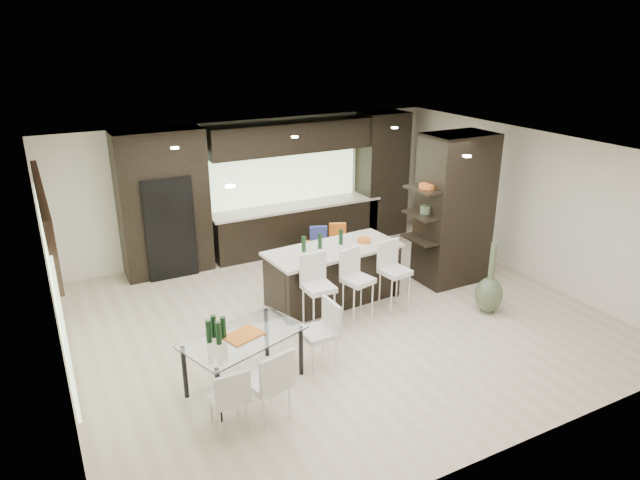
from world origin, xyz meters
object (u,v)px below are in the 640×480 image
bench (335,254)px  chair_end (318,337)px  kitchen_island (333,274)px  dining_table (245,361)px  floor_vase (491,278)px  stool_mid (358,293)px  chair_near (267,386)px  stool_left (319,301)px  stool_right (394,284)px  chair_far (228,400)px

bench → chair_end: bearing=-103.2°
kitchen_island → dining_table: size_ratio=1.50×
kitchen_island → floor_vase: floor_vase is taller
stool_mid → chair_end: stool_mid is taller
chair_end → dining_table: bearing=88.5°
kitchen_island → chair_near: bearing=-137.0°
chair_end → stool_left: bearing=-29.5°
stool_right → bench: (0.08, 2.11, -0.24)m
stool_left → chair_near: size_ratio=1.11×
bench → floor_vase: 3.16m
floor_vase → chair_near: size_ratio=1.36×
kitchen_island → bench: bearing=55.1°
stool_mid → chair_far: stool_mid is taller
bench → chair_near: (-2.99, -3.72, 0.21)m
stool_left → stool_right: (1.39, 0.01, -0.01)m
stool_mid → chair_end: size_ratio=1.11×
bench → chair_end: size_ratio=1.44×
dining_table → chair_far: size_ratio=1.96×
kitchen_island → dining_table: 2.77m
dining_table → chair_end: bearing=-18.7°
stool_left → chair_far: bearing=-141.1°
floor_vase → dining_table: 4.25m
stool_right → chair_near: bearing=-158.6°
floor_vase → chair_end: floor_vase is taller
bench → floor_vase: bearing=-46.7°
stool_left → chair_far: (-1.99, -1.57, -0.10)m
kitchen_island → floor_vase: (2.03, -1.56, 0.13)m
dining_table → chair_far: (-0.47, -0.71, 0.02)m
dining_table → stool_mid: bearing=2.5°
stool_mid → chair_near: 2.74m
stool_left → chair_end: stool_left is taller
kitchen_island → chair_far: (-2.69, -2.37, -0.09)m
stool_left → stool_right: stool_left is taller
dining_table → chair_near: 0.75m
chair_near → chair_end: chair_near is taller
chair_end → stool_right: bearing=-66.5°
chair_far → floor_vase: bearing=9.1°
kitchen_island → chair_far: 3.58m
bench → chair_near: bearing=-109.0°
stool_left → stool_mid: bearing=1.3°
chair_far → chair_end: chair_end is taller
kitchen_island → stool_left: size_ratio=2.32×
floor_vase → chair_end: 3.19m
kitchen_island → chair_end: size_ratio=2.68×
stool_left → floor_vase: floor_vase is taller
chair_far → bench: bearing=46.1°
stool_mid → chair_end: bearing=-156.6°
kitchen_island → dining_table: kitchen_island is taller
stool_left → dining_table: (-1.52, -0.85, -0.12)m
stool_left → bench: stool_left is taller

